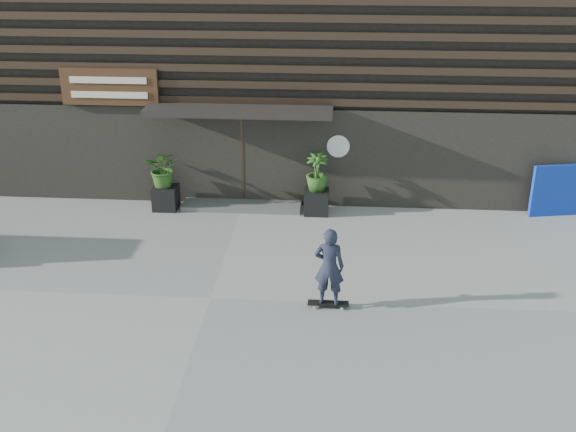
# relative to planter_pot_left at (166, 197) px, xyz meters

# --- Properties ---
(ground) EXTENTS (80.00, 80.00, 0.00)m
(ground) POSITION_rel_planter_pot_left_xyz_m (1.90, -4.40, -0.30)
(ground) COLOR #9C9A94
(ground) RESTS_ON ground
(entrance_step) EXTENTS (3.00, 0.80, 0.12)m
(entrance_step) POSITION_rel_planter_pot_left_xyz_m (1.90, 0.20, -0.24)
(entrance_step) COLOR #535451
(entrance_step) RESTS_ON ground
(planter_pot_left) EXTENTS (0.60, 0.60, 0.60)m
(planter_pot_left) POSITION_rel_planter_pot_left_xyz_m (0.00, 0.00, 0.00)
(planter_pot_left) COLOR black
(planter_pot_left) RESTS_ON ground
(bamboo_left) EXTENTS (0.86, 0.75, 0.96)m
(bamboo_left) POSITION_rel_planter_pot_left_xyz_m (0.00, 0.00, 0.78)
(bamboo_left) COLOR #2D591E
(bamboo_left) RESTS_ON planter_pot_left
(planter_pot_right) EXTENTS (0.60, 0.60, 0.60)m
(planter_pot_right) POSITION_rel_planter_pot_left_xyz_m (3.80, 0.00, 0.00)
(planter_pot_right) COLOR black
(planter_pot_right) RESTS_ON ground
(bamboo_right) EXTENTS (0.54, 0.54, 0.96)m
(bamboo_right) POSITION_rel_planter_pot_left_xyz_m (3.80, 0.00, 0.78)
(bamboo_right) COLOR #2D591E
(bamboo_right) RESTS_ON planter_pot_right
(blue_tarp) EXTENTS (1.39, 0.40, 1.31)m
(blue_tarp) POSITION_rel_planter_pot_left_xyz_m (9.72, 0.30, 0.35)
(blue_tarp) COLOR #0E30B6
(blue_tarp) RESTS_ON ground
(building) EXTENTS (18.00, 11.00, 8.00)m
(building) POSITION_rel_planter_pot_left_xyz_m (1.90, 5.56, 3.69)
(building) COLOR black
(building) RESTS_ON ground
(skateboarder) EXTENTS (0.78, 0.42, 1.63)m
(skateboarder) POSITION_rel_planter_pot_left_xyz_m (4.19, -4.56, 0.56)
(skateboarder) COLOR black
(skateboarder) RESTS_ON ground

